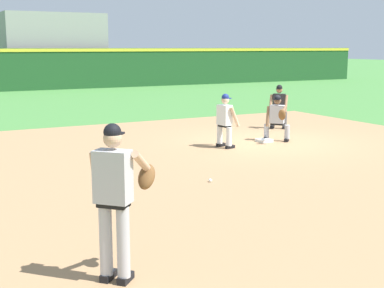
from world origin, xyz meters
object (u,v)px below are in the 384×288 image
Objects in this scene: umpire at (279,105)px; first_baseman at (277,116)px; first_base_bag at (264,141)px; baseball at (210,180)px; pitcher at (116,193)px; baserunner at (225,119)px.

first_baseman is at bearing -127.92° from umpire.
first_base_bag is 0.28× the size of first_baseman.
pitcher is at bearing -132.76° from baseball.
umpire is (5.57, 5.17, 0.76)m from baseball.
first_baseman is (7.28, 6.71, -0.33)m from pitcher.
first_baseman is 0.92× the size of baserunner.
first_base_bag is 1.64m from baserunner.
pitcher is at bearing -129.62° from baserunner.
first_baseman is 0.92× the size of umpire.
first_base_bag is at bearing 41.89° from baseball.
pitcher is 1.39× the size of first_baseman.
umpire is (8.82, 8.68, -0.27)m from pitcher.
baserunner is (-1.44, -0.20, 0.75)m from first_base_bag.
first_base_bag reaches higher than baseball.
baseball is at bearing -137.13° from umpire.
first_baseman is at bearing -10.33° from first_base_bag.
baserunner is (-1.83, -0.12, 0.06)m from first_baseman.
baseball is 0.06× the size of first_baseman.
umpire is (3.36, 2.09, 0.00)m from baserunner.
baseball is 0.05× the size of baserunner.
baseball is at bearing -125.67° from baserunner.
baseball is at bearing -138.11° from first_base_bag.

